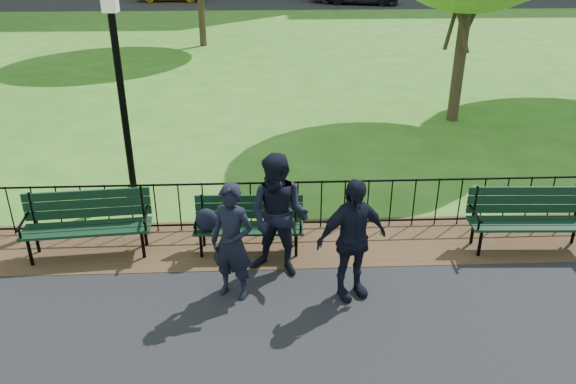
{
  "coord_description": "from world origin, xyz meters",
  "views": [
    {
      "loc": [
        -0.37,
        -6.52,
        4.73
      ],
      "look_at": [
        0.01,
        1.5,
        0.94
      ],
      "focal_mm": 35.0,
      "sensor_mm": 36.0,
      "label": 1
    }
  ],
  "objects_px": {
    "park_bench_right_a": "(530,213)",
    "person_right": "(352,239)",
    "park_bench_main": "(235,219)",
    "park_bench_left_a": "(87,217)",
    "person_mid": "(279,217)",
    "lamppost": "(121,91)",
    "person_left": "(232,242)"
  },
  "relations": [
    {
      "from": "person_left",
      "to": "person_right",
      "type": "bearing_deg",
      "value": 21.45
    },
    {
      "from": "park_bench_right_a",
      "to": "person_left",
      "type": "xyz_separation_m",
      "value": [
        -4.67,
        -1.12,
        0.24
      ]
    },
    {
      "from": "park_bench_main",
      "to": "park_bench_right_a",
      "type": "height_order",
      "value": "park_bench_right_a"
    },
    {
      "from": "park_bench_main",
      "to": "park_bench_left_a",
      "type": "bearing_deg",
      "value": 179.85
    },
    {
      "from": "person_mid",
      "to": "person_right",
      "type": "relative_size",
      "value": 1.06
    },
    {
      "from": "person_mid",
      "to": "lamppost",
      "type": "bearing_deg",
      "value": 156.77
    },
    {
      "from": "park_bench_left_a",
      "to": "park_bench_right_a",
      "type": "distance_m",
      "value": 7.0
    },
    {
      "from": "park_bench_main",
      "to": "person_left",
      "type": "bearing_deg",
      "value": -86.84
    },
    {
      "from": "park_bench_left_a",
      "to": "person_right",
      "type": "relative_size",
      "value": 1.12
    },
    {
      "from": "park_bench_right_a",
      "to": "person_right",
      "type": "xyz_separation_m",
      "value": [
        -3.04,
        -1.19,
        0.28
      ]
    },
    {
      "from": "park_bench_left_a",
      "to": "person_left",
      "type": "distance_m",
      "value": 2.67
    },
    {
      "from": "park_bench_right_a",
      "to": "person_left",
      "type": "bearing_deg",
      "value": -164.12
    },
    {
      "from": "park_bench_main",
      "to": "park_bench_right_a",
      "type": "relative_size",
      "value": 0.89
    },
    {
      "from": "person_mid",
      "to": "person_right",
      "type": "height_order",
      "value": "person_mid"
    },
    {
      "from": "park_bench_right_a",
      "to": "person_left",
      "type": "relative_size",
      "value": 1.14
    },
    {
      "from": "lamppost",
      "to": "person_left",
      "type": "bearing_deg",
      "value": -57.41
    },
    {
      "from": "park_bench_right_a",
      "to": "person_right",
      "type": "bearing_deg",
      "value": -156.34
    },
    {
      "from": "park_bench_left_a",
      "to": "person_mid",
      "type": "xyz_separation_m",
      "value": [
        2.98,
        -0.74,
        0.33
      ]
    },
    {
      "from": "park_bench_main",
      "to": "person_left",
      "type": "relative_size",
      "value": 1.02
    },
    {
      "from": "person_mid",
      "to": "person_right",
      "type": "distance_m",
      "value": 1.15
    },
    {
      "from": "park_bench_left_a",
      "to": "park_bench_right_a",
      "type": "height_order",
      "value": "park_bench_left_a"
    },
    {
      "from": "park_bench_main",
      "to": "person_mid",
      "type": "bearing_deg",
      "value": -42.45
    },
    {
      "from": "person_right",
      "to": "park_bench_right_a",
      "type": "bearing_deg",
      "value": 1.5
    },
    {
      "from": "person_mid",
      "to": "park_bench_right_a",
      "type": "bearing_deg",
      "value": 29.5
    },
    {
      "from": "person_mid",
      "to": "person_right",
      "type": "bearing_deg",
      "value": -10.67
    },
    {
      "from": "park_bench_left_a",
      "to": "person_left",
      "type": "relative_size",
      "value": 1.17
    },
    {
      "from": "park_bench_main",
      "to": "park_bench_left_a",
      "type": "height_order",
      "value": "park_bench_left_a"
    },
    {
      "from": "park_bench_right_a",
      "to": "person_right",
      "type": "relative_size",
      "value": 1.09
    },
    {
      "from": "person_mid",
      "to": "park_bench_left_a",
      "type": "bearing_deg",
      "value": -172.71
    },
    {
      "from": "person_left",
      "to": "person_right",
      "type": "height_order",
      "value": "person_right"
    },
    {
      "from": "park_bench_right_a",
      "to": "person_right",
      "type": "height_order",
      "value": "person_right"
    },
    {
      "from": "person_right",
      "to": "lamppost",
      "type": "bearing_deg",
      "value": 118.62
    }
  ]
}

